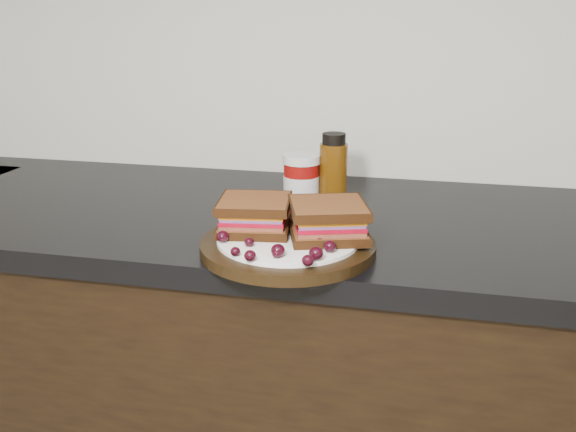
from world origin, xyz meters
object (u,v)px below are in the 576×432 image
object	(u,v)px
condiment_jar	(301,182)
oil_bottle	(333,172)
plate	(288,246)
sandwich_left	(255,215)

from	to	relation	value
condiment_jar	oil_bottle	xyz separation A→B (m)	(0.06, 0.01, 0.02)
condiment_jar	oil_bottle	bearing A→B (deg)	8.72
condiment_jar	oil_bottle	world-z (taller)	oil_bottle
plate	condiment_jar	world-z (taller)	condiment_jar
sandwich_left	condiment_jar	xyz separation A→B (m)	(0.03, 0.21, 0.00)
plate	condiment_jar	distance (m)	0.24
sandwich_left	oil_bottle	distance (m)	0.24
plate	sandwich_left	xyz separation A→B (m)	(-0.06, 0.02, 0.04)
condiment_jar	plate	bearing A→B (deg)	-83.38
oil_bottle	plate	bearing A→B (deg)	-97.62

